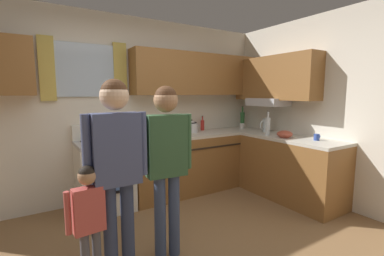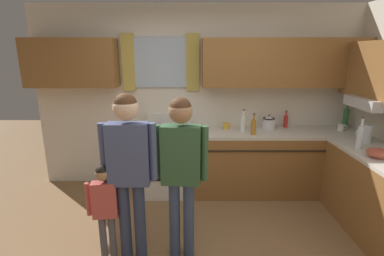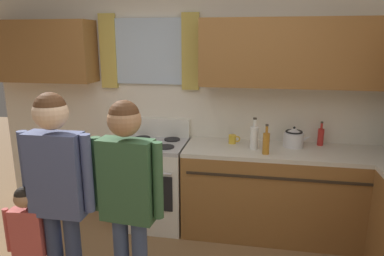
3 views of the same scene
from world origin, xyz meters
The scene contains 18 objects.
back_wall_unit centered at (0.05, 1.82, 1.50)m, with size 4.60×0.42×2.60m.
right_wall_unit centered at (2.30, 0.11, 1.40)m, with size 0.52×4.05×2.60m.
kitchen_counter_run centered at (1.47, 1.14, 0.45)m, with size 2.33×2.09×0.90m.
stove_oven centered at (-0.38, 1.54, 0.47)m, with size 0.66×0.67×1.10m.
bottle_tall_clear centered at (1.84, 0.81, 1.04)m, with size 0.07×0.07×0.37m.
bottle_milk_white centered at (0.65, 1.51, 1.02)m, with size 0.08×0.08×0.31m.
bottle_wine_green centered at (2.13, 1.68, 1.05)m, with size 0.08×0.08×0.39m.
bottle_sauce_red centered at (1.31, 1.76, 0.99)m, with size 0.06×0.06×0.25m.
bottle_oil_amber centered at (0.76, 1.37, 1.01)m, with size 0.06×0.06×0.29m.
mug_cobalt_blue centered at (2.05, 0.16, 0.94)m, with size 0.11×0.07×0.08m.
mug_mustard_yellow centered at (0.43, 1.66, 0.95)m, with size 0.12×0.08×0.09m.
mug_ceramic_white centered at (2.02, 1.56, 0.95)m, with size 0.13×0.08×0.09m.
stovetop_kettle centered at (1.04, 1.66, 1.00)m, with size 0.27×0.20×0.21m.
water_pitcher centered at (2.05, 1.04, 1.01)m, with size 0.19×0.11×0.22m.
mixing_bowl centered at (1.87, 0.53, 0.95)m, with size 0.22×0.22×0.10m.
adult_holding_child centered at (-0.61, 0.12, 1.02)m, with size 0.51×0.22×1.63m.
adult_in_plaid centered at (-0.15, 0.18, 1.00)m, with size 0.49×0.21×1.58m.
small_child centered at (-0.85, 0.08, 0.62)m, with size 0.33×0.13×1.00m.
Camera 1 is at (-1.19, -1.93, 1.52)m, focal length 24.97 mm.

